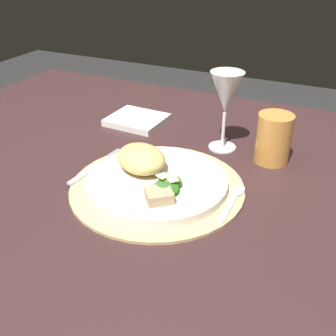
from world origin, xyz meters
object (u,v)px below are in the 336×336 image
Objects in this scene: fork at (94,168)px; spoon at (235,196)px; wine_glass at (226,95)px; amber_tumbler at (273,138)px; dinner_plate at (157,182)px; dining_table at (138,216)px; napkin at (137,120)px.

spoon is (0.30, 0.02, -0.00)m from fork.
wine_glass is (-0.09, 0.20, 0.12)m from spoon.
fork is at bearing -175.76° from spoon.
spoon is 0.19m from amber_tumbler.
spoon is at bearing 9.34° from dinner_plate.
dinner_plate is 1.52× the size of wine_glass.
spoon is at bearing 4.24° from fork.
spoon is 1.21× the size of amber_tumbler.
wine_glass reaches higher than fork.
dining_table is at bearing -122.64° from wine_glass.
fork is 1.30× the size of spoon.
amber_tumbler reaches higher than napkin.
amber_tumbler is (0.18, 0.21, 0.04)m from dinner_plate.
dinner_plate is at bearing -170.66° from spoon.
fork is 1.21× the size of napkin.
dining_table is 9.34× the size of napkin.
napkin reaches higher than spoon.
dining_table is 7.29× the size of wine_glass.
fork is (-0.09, -0.03, 0.12)m from dining_table.
napkin is (-0.34, 0.24, -0.00)m from spoon.
dinner_plate is 0.33m from napkin.
dinner_plate reaches higher than napkin.
amber_tumbler reaches higher than dinner_plate.
wine_glass is (0.21, 0.22, 0.12)m from fork.
dinner_plate is at bearing -130.30° from amber_tumbler.
spoon reaches higher than dining_table.
amber_tumbler is (0.37, -0.06, 0.05)m from napkin.
dining_table is at bearing -61.50° from napkin.
fork is (-0.15, 0.00, -0.01)m from dinner_plate.
wine_glass is 1.67× the size of amber_tumbler.
spoon is (0.15, 0.02, -0.01)m from dinner_plate.
dinner_plate is 2.54× the size of amber_tumbler.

